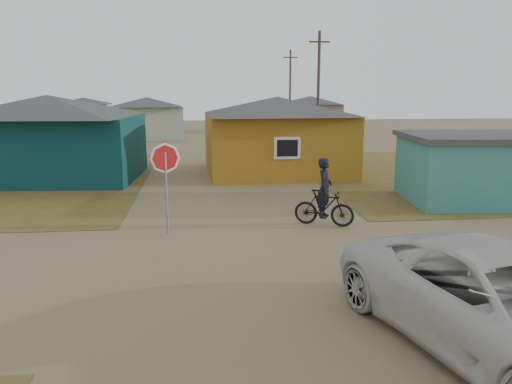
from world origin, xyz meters
TOP-DOWN VIEW (x-y plane):
  - ground at (0.00, 0.00)m, footprint 120.00×120.00m
  - grass_ne at (14.00, 13.00)m, footprint 20.00×18.00m
  - house_teal at (-8.50, 13.50)m, footprint 8.93×7.08m
  - house_yellow at (2.50, 14.00)m, footprint 7.72×6.76m
  - shed_turquoise at (9.50, 6.50)m, footprint 6.71×4.93m
  - house_pale_west at (-6.00, 34.00)m, footprint 7.04×6.15m
  - house_beige_east at (10.00, 40.00)m, footprint 6.95×6.05m
  - house_pale_north at (-14.00, 46.00)m, footprint 6.28×5.81m
  - utility_pole_near at (6.50, 22.00)m, footprint 1.40×0.20m
  - utility_pole_far at (7.50, 38.00)m, footprint 1.40×0.20m
  - stop_sign at (-2.43, 3.36)m, footprint 0.89×0.11m
  - cyclist at (2.43, 3.81)m, footprint 1.96×1.29m
  - vehicle at (3.36, -4.22)m, footprint 4.24×6.70m

SIDE VIEW (x-z plane):
  - ground at x=0.00m, z-range 0.00..0.00m
  - grass_ne at x=14.00m, z-range 0.00..0.01m
  - cyclist at x=2.43m, z-range -0.29..1.87m
  - vehicle at x=3.36m, z-range 0.00..1.72m
  - shed_turquoise at x=9.50m, z-range 0.01..2.61m
  - house_pale_north at x=-14.00m, z-range 0.05..3.45m
  - house_pale_west at x=-6.00m, z-range 0.06..3.66m
  - house_beige_east at x=10.00m, z-range 0.06..3.66m
  - stop_sign at x=-2.43m, z-range 0.62..3.36m
  - house_yellow at x=2.50m, z-range 0.05..3.95m
  - house_teal at x=-8.50m, z-range 0.05..4.05m
  - utility_pole_near at x=6.50m, z-range 0.14..8.14m
  - utility_pole_far at x=7.50m, z-range 0.14..8.14m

